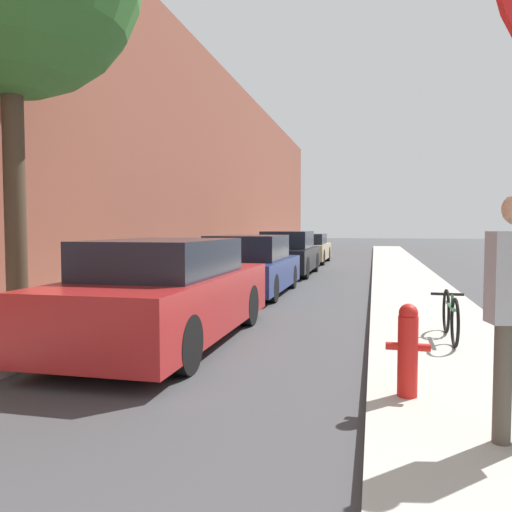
{
  "coord_description": "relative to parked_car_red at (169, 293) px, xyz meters",
  "views": [
    {
      "loc": [
        1.95,
        0.88,
        1.63
      ],
      "look_at": [
        -0.45,
        11.18,
        1.02
      ],
      "focal_mm": 35.7,
      "sensor_mm": 36.0,
      "label": 1
    }
  ],
  "objects": [
    {
      "name": "bicycle",
      "position": [
        3.8,
        0.53,
        -0.26
      ],
      "size": [
        0.44,
        1.54,
        0.63
      ],
      "rotation": [
        0.0,
        0.0,
        -0.02
      ],
      "color": "black",
      "rests_on": "sidewalk_right"
    },
    {
      "name": "parked_car_navy",
      "position": [
        -0.15,
        5.33,
        -0.03
      ],
      "size": [
        1.83,
        4.25,
        1.42
      ],
      "color": "black",
      "rests_on": "ground"
    },
    {
      "name": "parked_car_red",
      "position": [
        0.0,
        0.0,
        0.0
      ],
      "size": [
        1.76,
        4.66,
        1.46
      ],
      "color": "black",
      "rests_on": "ground"
    },
    {
      "name": "sidewalk_left",
      "position": [
        -2.05,
        8.51,
        -0.64
      ],
      "size": [
        2.0,
        52.0,
        0.12
      ],
      "color": "#ADA89E",
      "rests_on": "ground"
    },
    {
      "name": "fire_hydrant",
      "position": [
        3.1,
        -1.96,
        -0.15
      ],
      "size": [
        0.38,
        0.18,
        0.83
      ],
      "color": "red",
      "rests_on": "sidewalk_right"
    },
    {
      "name": "ground_plane",
      "position": [
        0.85,
        8.51,
        -0.7
      ],
      "size": [
        120.0,
        120.0,
        0.0
      ],
      "primitive_type": "plane",
      "color": "#3D3D3F"
    },
    {
      "name": "parked_car_black",
      "position": [
        -0.04,
        10.46,
        0.0
      ],
      "size": [
        1.69,
        4.4,
        1.48
      ],
      "color": "black",
      "rests_on": "ground"
    },
    {
      "name": "building_facade_left",
      "position": [
        -3.4,
        8.51,
        3.24
      ],
      "size": [
        0.7,
        52.0,
        7.88
      ],
      "color": "brown",
      "rests_on": "ground"
    },
    {
      "name": "sidewalk_right",
      "position": [
        3.75,
        8.51,
        -0.64
      ],
      "size": [
        2.0,
        52.0,
        0.12
      ],
      "color": "#ADA89E",
      "rests_on": "ground"
    },
    {
      "name": "parked_car_champagne",
      "position": [
        -0.11,
        16.36,
        -0.06
      ],
      "size": [
        1.7,
        4.36,
        1.32
      ],
      "color": "black",
      "rests_on": "ground"
    }
  ]
}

